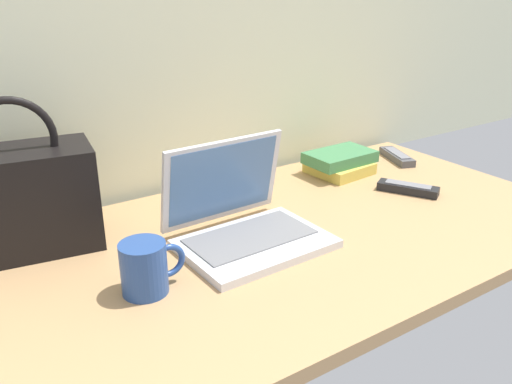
% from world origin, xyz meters
% --- Properties ---
extents(desk, '(1.60, 0.76, 0.03)m').
position_xyz_m(desk, '(0.00, 0.00, 0.01)').
color(desk, tan).
rests_on(desk, ground).
extents(laptop, '(0.32, 0.27, 0.22)m').
position_xyz_m(laptop, '(-0.03, 0.03, 0.08)').
color(laptop, silver).
rests_on(laptop, desk).
extents(coffee_mug, '(0.13, 0.09, 0.10)m').
position_xyz_m(coffee_mug, '(-0.29, -0.05, 0.08)').
color(coffee_mug, '#26478C').
rests_on(coffee_mug, desk).
extents(remote_control_near, '(0.12, 0.16, 0.02)m').
position_xyz_m(remote_control_near, '(0.49, 0.02, 0.04)').
color(remote_control_near, black).
rests_on(remote_control_near, desk).
extents(remote_control_far, '(0.10, 0.17, 0.02)m').
position_xyz_m(remote_control_far, '(0.67, 0.22, 0.04)').
color(remote_control_far, '#4C4C51').
rests_on(remote_control_far, desk).
extents(handbag, '(0.32, 0.20, 0.33)m').
position_xyz_m(handbag, '(-0.44, 0.25, 0.15)').
color(handbag, black).
rests_on(handbag, desk).
extents(book_stack, '(0.20, 0.17, 0.07)m').
position_xyz_m(book_stack, '(0.44, 0.24, 0.06)').
color(book_stack, '#D8BF4C').
rests_on(book_stack, desk).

